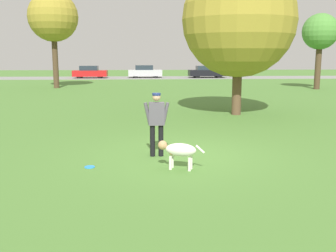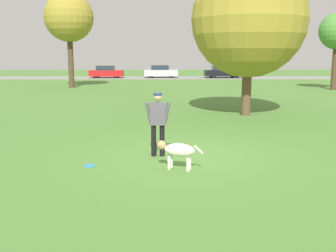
{
  "view_description": "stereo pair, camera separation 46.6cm",
  "coord_description": "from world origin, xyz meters",
  "px_view_note": "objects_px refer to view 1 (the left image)",
  "views": [
    {
      "loc": [
        -0.89,
        -9.88,
        2.58
      ],
      "look_at": [
        -0.36,
        -0.61,
        0.9
      ],
      "focal_mm": 42.0,
      "sensor_mm": 36.0,
      "label": 1
    },
    {
      "loc": [
        -0.42,
        -9.89,
        2.58
      ],
      "look_at": [
        -0.36,
        -0.61,
        0.9
      ],
      "focal_mm": 42.0,
      "sensor_mm": 36.0,
      "label": 2
    }
  ],
  "objects_px": {
    "tree_far_right": "(320,33)",
    "parked_car_black": "(207,72)",
    "parked_car_red": "(90,72)",
    "parked_car_silver": "(145,72)",
    "tree_near_right": "(239,20)",
    "dog": "(178,150)",
    "tree_far_left": "(53,17)",
    "person": "(157,119)",
    "frisbee": "(90,167)"
  },
  "relations": [
    {
      "from": "tree_far_right",
      "to": "parked_car_black",
      "type": "relative_size",
      "value": 1.32
    },
    {
      "from": "tree_far_right",
      "to": "parked_car_red",
      "type": "bearing_deg",
      "value": 140.89
    },
    {
      "from": "parked_car_silver",
      "to": "tree_far_right",
      "type": "bearing_deg",
      "value": -52.67
    },
    {
      "from": "tree_near_right",
      "to": "parked_car_silver",
      "type": "height_order",
      "value": "tree_near_right"
    },
    {
      "from": "dog",
      "to": "parked_car_silver",
      "type": "xyz_separation_m",
      "value": [
        -0.78,
        36.91,
        0.25
      ]
    },
    {
      "from": "tree_far_left",
      "to": "parked_car_black",
      "type": "bearing_deg",
      "value": 43.64
    },
    {
      "from": "tree_far_right",
      "to": "dog",
      "type": "bearing_deg",
      "value": -120.79
    },
    {
      "from": "parked_car_silver",
      "to": "parked_car_black",
      "type": "xyz_separation_m",
      "value": [
        7.13,
        -0.35,
        -0.02
      ]
    },
    {
      "from": "tree_far_right",
      "to": "parked_car_silver",
      "type": "bearing_deg",
      "value": 129.27
    },
    {
      "from": "person",
      "to": "tree_far_right",
      "type": "distance_m",
      "value": 23.66
    },
    {
      "from": "dog",
      "to": "frisbee",
      "type": "relative_size",
      "value": 4.42
    },
    {
      "from": "dog",
      "to": "parked_car_red",
      "type": "xyz_separation_m",
      "value": [
        -7.0,
        36.56,
        0.23
      ]
    },
    {
      "from": "frisbee",
      "to": "dog",
      "type": "bearing_deg",
      "value": -7.07
    },
    {
      "from": "dog",
      "to": "tree_near_right",
      "type": "bearing_deg",
      "value": -92.38
    },
    {
      "from": "frisbee",
      "to": "tree_far_right",
      "type": "distance_m",
      "value": 25.47
    },
    {
      "from": "parked_car_black",
      "to": "frisbee",
      "type": "bearing_deg",
      "value": -105.1
    },
    {
      "from": "tree_far_left",
      "to": "parked_car_silver",
      "type": "height_order",
      "value": "tree_far_left"
    },
    {
      "from": "tree_far_right",
      "to": "frisbee",
      "type": "bearing_deg",
      "value": -125.11
    },
    {
      "from": "frisbee",
      "to": "parked_car_black",
      "type": "relative_size",
      "value": 0.06
    },
    {
      "from": "tree_near_right",
      "to": "tree_far_right",
      "type": "bearing_deg",
      "value": 53.94
    },
    {
      "from": "tree_far_left",
      "to": "parked_car_silver",
      "type": "bearing_deg",
      "value": 63.13
    },
    {
      "from": "dog",
      "to": "parked_car_silver",
      "type": "bearing_deg",
      "value": -69.67
    },
    {
      "from": "parked_car_black",
      "to": "tree_far_left",
      "type": "bearing_deg",
      "value": -138.43
    },
    {
      "from": "tree_far_left",
      "to": "parked_car_black",
      "type": "height_order",
      "value": "tree_far_left"
    },
    {
      "from": "parked_car_silver",
      "to": "parked_car_black",
      "type": "height_order",
      "value": "parked_car_silver"
    },
    {
      "from": "frisbee",
      "to": "parked_car_red",
      "type": "bearing_deg",
      "value": 97.75
    },
    {
      "from": "frisbee",
      "to": "tree_far_left",
      "type": "distance_m",
      "value": 24.15
    },
    {
      "from": "tree_far_left",
      "to": "parked_car_red",
      "type": "height_order",
      "value": "tree_far_left"
    },
    {
      "from": "tree_near_right",
      "to": "parked_car_red",
      "type": "distance_m",
      "value": 30.31
    },
    {
      "from": "person",
      "to": "tree_far_left",
      "type": "distance_m",
      "value": 23.5
    },
    {
      "from": "person",
      "to": "tree_near_right",
      "type": "distance_m",
      "value": 8.51
    },
    {
      "from": "tree_near_right",
      "to": "dog",
      "type": "bearing_deg",
      "value": -111.5
    },
    {
      "from": "dog",
      "to": "parked_car_silver",
      "type": "relative_size",
      "value": 0.28
    },
    {
      "from": "frisbee",
      "to": "parked_car_black",
      "type": "height_order",
      "value": "parked_car_black"
    },
    {
      "from": "frisbee",
      "to": "tree_near_right",
      "type": "distance_m",
      "value": 10.38
    },
    {
      "from": "tree_far_left",
      "to": "tree_far_right",
      "type": "distance_m",
      "value": 20.35
    },
    {
      "from": "tree_far_left",
      "to": "parked_car_silver",
      "type": "xyz_separation_m",
      "value": [
        7.02,
        13.84,
        -4.76
      ]
    },
    {
      "from": "frisbee",
      "to": "tree_near_right",
      "type": "relative_size",
      "value": 0.04
    },
    {
      "from": "tree_near_right",
      "to": "parked_car_black",
      "type": "distance_m",
      "value": 28.7
    },
    {
      "from": "tree_far_left",
      "to": "parked_car_black",
      "type": "relative_size",
      "value": 1.73
    },
    {
      "from": "tree_near_right",
      "to": "parked_car_red",
      "type": "bearing_deg",
      "value": 109.86
    },
    {
      "from": "tree_near_right",
      "to": "tree_far_right",
      "type": "height_order",
      "value": "tree_near_right"
    },
    {
      "from": "dog",
      "to": "tree_near_right",
      "type": "relative_size",
      "value": 0.17
    },
    {
      "from": "person",
      "to": "parked_car_silver",
      "type": "height_order",
      "value": "person"
    },
    {
      "from": "frisbee",
      "to": "tree_near_right",
      "type": "height_order",
      "value": "tree_near_right"
    },
    {
      "from": "person",
      "to": "parked_car_silver",
      "type": "relative_size",
      "value": 0.42
    },
    {
      "from": "tree_far_left",
      "to": "tree_far_right",
      "type": "height_order",
      "value": "tree_far_left"
    },
    {
      "from": "parked_car_red",
      "to": "parked_car_silver",
      "type": "relative_size",
      "value": 0.98
    },
    {
      "from": "parked_car_red",
      "to": "parked_car_black",
      "type": "relative_size",
      "value": 0.89
    },
    {
      "from": "parked_car_silver",
      "to": "tree_near_right",
      "type": "bearing_deg",
      "value": -83.95
    }
  ]
}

